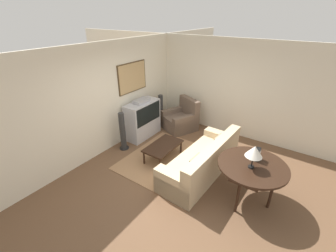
# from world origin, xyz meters

# --- Properties ---
(ground_plane) EXTENTS (12.00, 12.00, 0.00)m
(ground_plane) POSITION_xyz_m (0.00, 0.00, 0.00)
(ground_plane) COLOR brown
(wall_back) EXTENTS (12.00, 0.10, 2.70)m
(wall_back) POSITION_xyz_m (0.01, 2.13, 1.36)
(wall_back) COLOR beige
(wall_back) RESTS_ON ground_plane
(wall_right) EXTENTS (0.06, 12.00, 2.70)m
(wall_right) POSITION_xyz_m (2.63, 0.00, 1.35)
(wall_right) COLOR beige
(wall_right) RESTS_ON ground_plane
(area_rug) EXTENTS (2.16, 1.67, 0.01)m
(area_rug) POSITION_xyz_m (0.37, 0.61, 0.01)
(area_rug) COLOR #99704C
(area_rug) RESTS_ON ground_plane
(tv) EXTENTS (1.08, 0.47, 1.14)m
(tv) POSITION_xyz_m (0.97, 1.79, 0.54)
(tv) COLOR #B7B7BC
(tv) RESTS_ON ground_plane
(couch) EXTENTS (2.28, 0.93, 0.84)m
(couch) POSITION_xyz_m (0.40, -0.42, 0.30)
(couch) COLOR #CCB289
(couch) RESTS_ON ground_plane
(armchair) EXTENTS (1.14, 1.12, 0.95)m
(armchair) POSITION_xyz_m (1.98, 1.13, 0.30)
(armchair) COLOR brown
(armchair) RESTS_ON ground_plane
(coffee_table) EXTENTS (0.99, 0.57, 0.38)m
(coffee_table) POSITION_xyz_m (0.36, 0.64, 0.34)
(coffee_table) COLOR black
(coffee_table) RESTS_ON ground_plane
(console_table) EXTENTS (1.25, 1.25, 0.81)m
(console_table) POSITION_xyz_m (0.20, -1.50, 0.75)
(console_table) COLOR black
(console_table) RESTS_ON ground_plane
(table_lamp) EXTENTS (0.29, 0.29, 0.44)m
(table_lamp) POSITION_xyz_m (0.10, -1.49, 1.14)
(table_lamp) COLOR black
(table_lamp) RESTS_ON console_table
(mantel_clock) EXTENTS (0.16, 0.10, 0.23)m
(mantel_clock) POSITION_xyz_m (0.41, -1.49, 0.93)
(mantel_clock) COLOR black
(mantel_clock) RESTS_ON console_table
(speaker_tower_left) EXTENTS (0.25, 0.25, 1.03)m
(speaker_tower_left) POSITION_xyz_m (0.14, 1.77, 0.49)
(speaker_tower_left) COLOR black
(speaker_tower_left) RESTS_ON ground_plane
(speaker_tower_right) EXTENTS (0.25, 0.25, 1.03)m
(speaker_tower_right) POSITION_xyz_m (1.80, 1.77, 0.49)
(speaker_tower_right) COLOR black
(speaker_tower_right) RESTS_ON ground_plane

